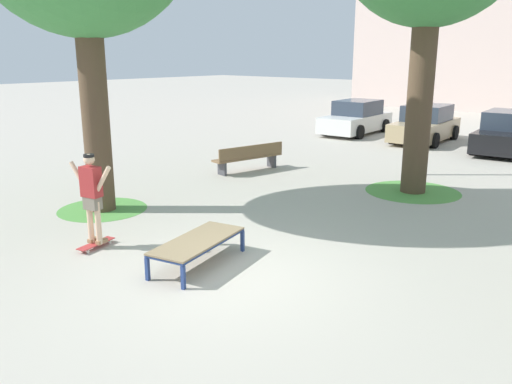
{
  "coord_description": "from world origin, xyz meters",
  "views": [
    {
      "loc": [
        5.65,
        -5.66,
        3.52
      ],
      "look_at": [
        -0.67,
        1.5,
        1.0
      ],
      "focal_mm": 36.81,
      "sensor_mm": 36.0,
      "label": 1
    }
  ],
  "objects_px": {
    "car_black": "(508,133)",
    "car_tan": "(425,125)",
    "skater": "(92,193)",
    "car_white": "(356,118)",
    "skate_box": "(198,242)",
    "park_bench": "(249,157)",
    "light_post": "(415,43)",
    "skateboard": "(96,244)"
  },
  "relations": [
    {
      "from": "car_white",
      "to": "car_tan",
      "type": "bearing_deg",
      "value": -0.84
    },
    {
      "from": "skater",
      "to": "car_black",
      "type": "relative_size",
      "value": 0.39
    },
    {
      "from": "car_tan",
      "to": "light_post",
      "type": "xyz_separation_m",
      "value": [
        2.26,
        -6.31,
        3.13
      ]
    },
    {
      "from": "skate_box",
      "to": "skater",
      "type": "bearing_deg",
      "value": -160.69
    },
    {
      "from": "skater",
      "to": "light_post",
      "type": "relative_size",
      "value": 0.29
    },
    {
      "from": "skateboard",
      "to": "car_white",
      "type": "bearing_deg",
      "value": 104.08
    },
    {
      "from": "car_black",
      "to": "park_bench",
      "type": "xyz_separation_m",
      "value": [
        -4.91,
        -8.77,
        -0.24
      ]
    },
    {
      "from": "skate_box",
      "to": "skateboard",
      "type": "relative_size",
      "value": 2.45
    },
    {
      "from": "car_black",
      "to": "park_bench",
      "type": "relative_size",
      "value": 1.78
    },
    {
      "from": "skate_box",
      "to": "car_white",
      "type": "bearing_deg",
      "value": 111.65
    },
    {
      "from": "skate_box",
      "to": "skater",
      "type": "distance_m",
      "value": 2.26
    },
    {
      "from": "car_white",
      "to": "car_tan",
      "type": "xyz_separation_m",
      "value": [
        3.3,
        -0.05,
        0.0
      ]
    },
    {
      "from": "car_tan",
      "to": "park_bench",
      "type": "height_order",
      "value": "car_tan"
    },
    {
      "from": "skate_box",
      "to": "light_post",
      "type": "height_order",
      "value": "light_post"
    },
    {
      "from": "park_bench",
      "to": "light_post",
      "type": "bearing_deg",
      "value": 35.47
    },
    {
      "from": "car_tan",
      "to": "skater",
      "type": "bearing_deg",
      "value": -87.49
    },
    {
      "from": "skateboard",
      "to": "car_tan",
      "type": "relative_size",
      "value": 0.19
    },
    {
      "from": "car_white",
      "to": "skate_box",
      "type": "bearing_deg",
      "value": -68.35
    },
    {
      "from": "skater",
      "to": "car_white",
      "type": "distance_m",
      "value": 16.43
    },
    {
      "from": "skater",
      "to": "light_post",
      "type": "distance_m",
      "value": 10.08
    },
    {
      "from": "skate_box",
      "to": "park_bench",
      "type": "height_order",
      "value": "park_bench"
    },
    {
      "from": "skateboard",
      "to": "car_tan",
      "type": "bearing_deg",
      "value": 92.51
    },
    {
      "from": "car_white",
      "to": "car_black",
      "type": "xyz_separation_m",
      "value": [
        6.6,
        -0.35,
        0.0
      ]
    },
    {
      "from": "skate_box",
      "to": "skateboard",
      "type": "distance_m",
      "value": 2.19
    },
    {
      "from": "car_white",
      "to": "light_post",
      "type": "relative_size",
      "value": 0.74
    },
    {
      "from": "car_tan",
      "to": "car_black",
      "type": "height_order",
      "value": "same"
    },
    {
      "from": "skater",
      "to": "park_bench",
      "type": "distance_m",
      "value": 7.22
    },
    {
      "from": "car_tan",
      "to": "car_white",
      "type": "bearing_deg",
      "value": 179.16
    },
    {
      "from": "park_bench",
      "to": "light_post",
      "type": "height_order",
      "value": "light_post"
    },
    {
      "from": "skate_box",
      "to": "car_tan",
      "type": "xyz_separation_m",
      "value": [
        -2.74,
        15.16,
        0.28
      ]
    },
    {
      "from": "skateboard",
      "to": "car_black",
      "type": "height_order",
      "value": "car_black"
    },
    {
      "from": "car_black",
      "to": "light_post",
      "type": "relative_size",
      "value": 0.75
    },
    {
      "from": "car_white",
      "to": "park_bench",
      "type": "bearing_deg",
      "value": -79.53
    },
    {
      "from": "park_bench",
      "to": "light_post",
      "type": "relative_size",
      "value": 0.42
    },
    {
      "from": "car_white",
      "to": "car_black",
      "type": "distance_m",
      "value": 6.61
    },
    {
      "from": "park_bench",
      "to": "car_white",
      "type": "bearing_deg",
      "value": 100.47
    },
    {
      "from": "skater",
      "to": "car_tan",
      "type": "distance_m",
      "value": 15.9
    },
    {
      "from": "car_black",
      "to": "car_tan",
      "type": "bearing_deg",
      "value": 174.82
    },
    {
      "from": "car_white",
      "to": "light_post",
      "type": "bearing_deg",
      "value": -48.85
    },
    {
      "from": "skateboard",
      "to": "park_bench",
      "type": "relative_size",
      "value": 0.34
    },
    {
      "from": "skater",
      "to": "park_bench",
      "type": "bearing_deg",
      "value": 108.73
    },
    {
      "from": "car_tan",
      "to": "park_bench",
      "type": "bearing_deg",
      "value": -100.09
    }
  ]
}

